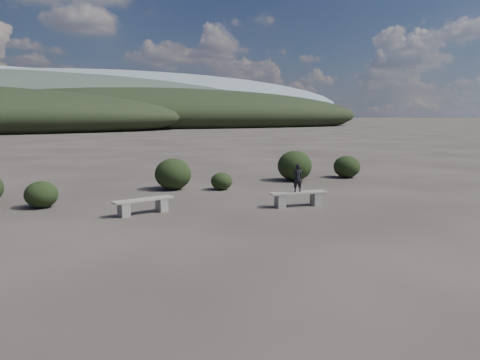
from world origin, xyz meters
TOP-DOWN VIEW (x-y plane):
  - ground at (0.00, 0.00)m, footprint 1200.00×1200.00m
  - bench_left at (-3.06, 5.16)m, footprint 1.95×0.72m
  - bench_right at (1.85, 3.96)m, footprint 2.00×0.73m
  - seated_person at (1.81, 3.97)m, footprint 0.39×0.32m
  - shrub_a at (-5.72, 7.73)m, footprint 1.07×1.07m
  - shrub_b at (-0.58, 9.36)m, footprint 1.49×1.49m
  - shrub_c at (1.13, 8.36)m, footprint 0.88×0.88m
  - shrub_d at (5.30, 9.21)m, footprint 1.59×1.59m
  - shrub_e at (8.15, 8.90)m, footprint 1.28×1.28m

SIDE VIEW (x-z plane):
  - ground at x=0.00m, z-range 0.00..0.00m
  - bench_left at x=-3.06m, z-range 0.05..0.53m
  - bench_right at x=1.85m, z-range 0.05..0.54m
  - shrub_c at x=1.13m, z-range 0.00..0.70m
  - shrub_a at x=-5.72m, z-range 0.00..0.88m
  - shrub_e at x=8.15m, z-range 0.00..1.07m
  - shrub_b at x=-0.58m, z-range 0.00..1.28m
  - shrub_d at x=5.30m, z-range 0.00..1.39m
  - seated_person at x=1.81m, z-range 0.49..1.43m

